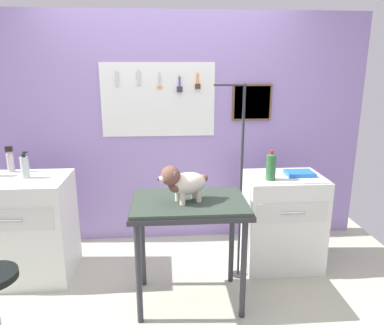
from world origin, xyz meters
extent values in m
cube|color=#B7B9A0|center=(0.00, 0.00, -0.02)|extent=(4.40, 4.00, 0.04)
cube|color=#9C82C5|center=(0.00, 1.28, 1.15)|extent=(4.00, 0.06, 2.30)
cube|color=white|center=(-0.08, 1.24, 1.47)|extent=(1.11, 0.02, 0.71)
cylinder|color=gray|center=(-0.47, 1.23, 1.74)|extent=(0.01, 0.02, 0.01)
cube|color=silver|center=(-0.47, 1.22, 1.67)|extent=(0.03, 0.01, 0.13)
cylinder|color=gray|center=(-0.26, 1.23, 1.75)|extent=(0.01, 0.02, 0.01)
cube|color=silver|center=(-0.26, 1.22, 1.67)|extent=(0.03, 0.01, 0.13)
cylinder|color=gray|center=(-0.06, 1.23, 1.73)|extent=(0.01, 0.02, 0.01)
cube|color=silver|center=(-0.07, 1.22, 1.66)|extent=(0.01, 0.00, 0.11)
cube|color=silver|center=(-0.06, 1.22, 1.66)|extent=(0.01, 0.00, 0.11)
torus|color=orange|center=(-0.08, 1.22, 1.59)|extent=(0.03, 0.01, 0.03)
torus|color=orange|center=(-0.05, 1.22, 1.59)|extent=(0.03, 0.01, 0.03)
cylinder|color=gray|center=(0.13, 1.23, 1.70)|extent=(0.01, 0.02, 0.01)
cylinder|color=#664896|center=(0.13, 1.22, 1.64)|extent=(0.02, 0.02, 0.09)
cube|color=#664896|center=(0.13, 1.22, 1.57)|extent=(0.06, 0.02, 0.06)
cube|color=#333338|center=(0.13, 1.21, 1.57)|extent=(0.05, 0.01, 0.05)
cylinder|color=gray|center=(0.30, 1.23, 1.73)|extent=(0.01, 0.02, 0.01)
cylinder|color=orange|center=(0.30, 1.22, 1.67)|extent=(0.02, 0.02, 0.09)
cube|color=orange|center=(0.30, 1.22, 1.60)|extent=(0.06, 0.02, 0.06)
cube|color=#333338|center=(0.30, 1.21, 1.60)|extent=(0.05, 0.01, 0.05)
cube|color=brown|center=(0.85, 1.24, 1.44)|extent=(0.39, 0.02, 0.36)
cube|color=#AA7D4F|center=(0.85, 1.23, 1.44)|extent=(0.36, 0.01, 0.32)
cylinder|color=#2D2D33|center=(-0.22, -0.09, 0.39)|extent=(0.04, 0.04, 0.77)
cylinder|color=#2D2D33|center=(0.52, -0.09, 0.39)|extent=(0.04, 0.04, 0.77)
cylinder|color=#2D2D33|center=(-0.22, 0.37, 0.39)|extent=(0.04, 0.04, 0.77)
cylinder|color=#2D2D33|center=(0.52, 0.37, 0.39)|extent=(0.04, 0.04, 0.77)
cube|color=#2D2D33|center=(0.15, 0.14, 0.79)|extent=(0.86, 0.58, 0.03)
cube|color=#2F3C31|center=(0.15, 0.14, 0.82)|extent=(0.83, 0.56, 0.03)
cylinder|color=#2D2D33|center=(0.60, 0.45, 0.01)|extent=(0.11, 0.11, 0.01)
cylinder|color=#2D2D33|center=(0.60, 0.45, 0.83)|extent=(0.02, 0.02, 1.66)
cylinder|color=#2D2D33|center=(0.48, 0.45, 1.65)|extent=(0.24, 0.02, 0.02)
cylinder|color=beige|center=(0.09, 0.06, 0.88)|extent=(0.04, 0.04, 0.09)
cylinder|color=beige|center=(0.06, 0.14, 0.88)|extent=(0.04, 0.04, 0.09)
cylinder|color=beige|center=(0.21, 0.11, 0.88)|extent=(0.04, 0.04, 0.09)
cylinder|color=beige|center=(0.18, 0.19, 0.88)|extent=(0.04, 0.04, 0.09)
ellipsoid|color=beige|center=(0.13, 0.12, 0.97)|extent=(0.32, 0.27, 0.16)
ellipsoid|color=brown|center=(0.04, 0.09, 0.96)|extent=(0.14, 0.15, 0.09)
sphere|color=brown|center=(0.01, 0.07, 1.04)|extent=(0.14, 0.14, 0.14)
ellipsoid|color=beige|center=(-0.04, 0.05, 1.03)|extent=(0.08, 0.07, 0.04)
sphere|color=black|center=(-0.07, 0.04, 1.03)|extent=(0.02, 0.02, 0.02)
ellipsoid|color=brown|center=(0.05, 0.02, 1.06)|extent=(0.05, 0.04, 0.08)
ellipsoid|color=brown|center=(0.00, 0.13, 1.06)|extent=(0.05, 0.04, 0.08)
sphere|color=brown|center=(0.26, 0.17, 0.99)|extent=(0.06, 0.06, 0.06)
cube|color=silver|center=(-1.24, 0.60, 0.44)|extent=(0.80, 0.56, 0.89)
cube|color=silver|center=(-1.24, 0.32, 0.64)|extent=(0.70, 0.01, 0.18)
cylinder|color=#99999E|center=(-1.24, 0.31, 0.64)|extent=(0.24, 0.02, 0.02)
cube|color=silver|center=(1.02, 0.64, 0.42)|extent=(0.68, 0.52, 0.85)
cube|color=silver|center=(1.02, 0.37, 0.61)|extent=(0.60, 0.01, 0.17)
cylinder|color=#99999E|center=(1.02, 0.36, 0.61)|extent=(0.20, 0.02, 0.02)
cylinder|color=#B8ADB1|center=(-1.37, 0.81, 0.97)|extent=(0.06, 0.06, 0.16)
cylinder|color=#B8ADB1|center=(-1.37, 0.81, 1.06)|extent=(0.03, 0.03, 0.02)
cube|color=black|center=(-1.37, 0.81, 1.09)|extent=(0.05, 0.03, 0.04)
cylinder|color=#ACBBB9|center=(-1.18, 0.62, 0.98)|extent=(0.07, 0.07, 0.18)
cylinder|color=black|center=(-1.18, 0.62, 1.08)|extent=(0.03, 0.03, 0.03)
cube|color=black|center=(-1.16, 0.62, 1.11)|extent=(0.04, 0.01, 0.01)
cylinder|color=#2D6337|center=(0.87, 0.54, 0.96)|extent=(0.08, 0.08, 0.22)
cone|color=#2D6337|center=(0.87, 0.54, 1.07)|extent=(0.08, 0.08, 0.02)
cylinder|color=red|center=(0.87, 0.54, 1.09)|extent=(0.03, 0.03, 0.02)
cube|color=blue|center=(1.16, 0.65, 0.87)|extent=(0.24, 0.18, 0.04)
camera|label=1|loc=(-0.02, -2.33, 1.78)|focal=33.70mm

